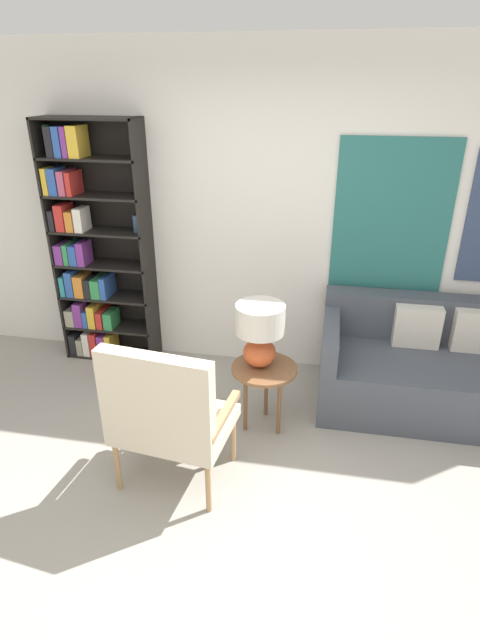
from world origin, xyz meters
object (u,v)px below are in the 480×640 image
bookshelf (92,254)px  armchair (166,412)px  side_table (264,374)px  table_lamp (260,330)px  couch (443,370)px

bookshelf → armchair: bookshelf is taller
bookshelf → side_table: size_ratio=4.10×
side_table → table_lamp: (-0.04, 0.02, 0.35)m
couch → armchair: bearing=-145.4°
bookshelf → side_table: bearing=-26.5°
side_table → bookshelf: bearing=153.5°
table_lamp → armchair: bearing=-121.2°
bookshelf → couch: bearing=-5.4°
bookshelf → table_lamp: (1.62, -0.80, -0.19)m
armchair → couch: bearing=34.6°
side_table → armchair: bearing=-124.1°
armchair → side_table: 0.89m
armchair → couch: armchair is taller
couch → bookshelf: bearing=174.6°
couch → table_lamp: size_ratio=4.02×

